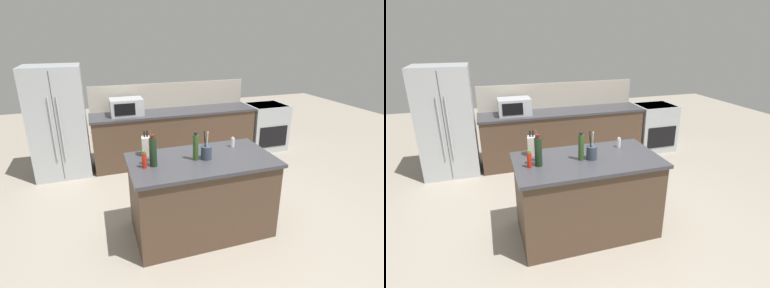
{
  "view_description": "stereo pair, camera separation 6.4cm",
  "coord_description": "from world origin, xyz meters",
  "views": [
    {
      "loc": [
        -1.09,
        -2.88,
        2.26
      ],
      "look_at": [
        0.0,
        0.35,
        0.99
      ],
      "focal_mm": 28.0,
      "sensor_mm": 36.0,
      "label": 1
    },
    {
      "loc": [
        -1.03,
        -2.9,
        2.26
      ],
      "look_at": [
        0.0,
        0.35,
        0.99
      ],
      "focal_mm": 28.0,
      "sensor_mm": 36.0,
      "label": 2
    }
  ],
  "objects": [
    {
      "name": "wall_backsplash",
      "position": [
        0.3,
        2.52,
        1.17
      ],
      "size": [
        2.93,
        0.03,
        0.46
      ],
      "primitive_type": "cube",
      "color": "#B2A899",
      "rests_on": "back_counter_run"
    },
    {
      "name": "hot_sauce_bottle",
      "position": [
        -0.65,
        -0.04,
        1.03
      ],
      "size": [
        0.05,
        0.05,
        0.19
      ],
      "color": "red",
      "rests_on": "kitchen_island"
    },
    {
      "name": "knife_block",
      "position": [
        -0.55,
        0.3,
        1.05
      ],
      "size": [
        0.14,
        0.12,
        0.29
      ],
      "rotation": [
        0.0,
        0.0,
        -0.17
      ],
      "color": "beige",
      "rests_on": "kitchen_island"
    },
    {
      "name": "salt_shaker",
      "position": [
        0.49,
        0.22,
        1.0
      ],
      "size": [
        0.04,
        0.04,
        0.13
      ],
      "color": "silver",
      "rests_on": "kitchen_island"
    },
    {
      "name": "olive_oil_bottle",
      "position": [
        -0.08,
        -0.01,
        1.09
      ],
      "size": [
        0.06,
        0.06,
        0.32
      ],
      "color": "#2D4C1E",
      "rests_on": "kitchen_island"
    },
    {
      "name": "back_counter_run",
      "position": [
        0.3,
        2.2,
        0.47
      ],
      "size": [
        2.97,
        0.66,
        0.94
      ],
      "color": "#4C3828",
      "rests_on": "ground_plane"
    },
    {
      "name": "microwave",
      "position": [
        -0.55,
        2.2,
        1.08
      ],
      "size": [
        0.54,
        0.39,
        0.28
      ],
      "color": "#ADB2B7",
      "rests_on": "back_counter_run"
    },
    {
      "name": "ground_plane",
      "position": [
        0.0,
        0.0,
        0.0
      ],
      "size": [
        14.0,
        14.0,
        0.0
      ],
      "primitive_type": "plane",
      "color": "gray"
    },
    {
      "name": "kitchen_island",
      "position": [
        0.0,
        0.0,
        0.47
      ],
      "size": [
        1.63,
        0.9,
        0.94
      ],
      "color": "#4C3828",
      "rests_on": "ground_plane"
    },
    {
      "name": "utensil_crock",
      "position": [
        0.04,
        -0.02,
        1.02
      ],
      "size": [
        0.12,
        0.12,
        0.32
      ],
      "color": "#333D4C",
      "rests_on": "kitchen_island"
    },
    {
      "name": "refrigerator",
      "position": [
        -1.65,
        2.25,
        0.9
      ],
      "size": [
        0.86,
        0.75,
        1.8
      ],
      "color": "#ADB2B7",
      "rests_on": "ground_plane"
    },
    {
      "name": "wine_bottle",
      "position": [
        -0.55,
        -0.02,
        1.1
      ],
      "size": [
        0.08,
        0.08,
        0.35
      ],
      "color": "black",
      "rests_on": "kitchen_island"
    },
    {
      "name": "range_oven",
      "position": [
        2.2,
        2.2,
        0.47
      ],
      "size": [
        0.76,
        0.65,
        0.92
      ],
      "color": "#ADB2B7",
      "rests_on": "ground_plane"
    },
    {
      "name": "pepper_grinder",
      "position": [
        -0.55,
        0.1,
        1.07
      ],
      "size": [
        0.05,
        0.05,
        0.27
      ],
      "color": "brown",
      "rests_on": "kitchen_island"
    }
  ]
}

